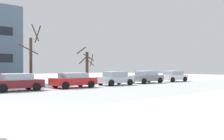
% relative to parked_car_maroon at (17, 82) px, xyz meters
% --- Properties ---
extents(ground_plane, '(120.00, 120.00, 0.00)m').
position_rel_parked_car_maroon_xyz_m(ground_plane, '(-4.15, -9.13, -0.71)').
color(ground_plane, white).
extents(parked_car_maroon, '(4.02, 2.16, 1.38)m').
position_rel_parked_car_maroon_xyz_m(parked_car_maroon, '(0.00, 0.00, 0.00)').
color(parked_car_maroon, maroon).
rests_on(parked_car_maroon, ground).
extents(parked_car_red, '(4.11, 2.26, 1.38)m').
position_rel_parked_car_maroon_xyz_m(parked_car_red, '(5.13, -0.18, 0.00)').
color(parked_car_red, red).
rests_on(parked_car_red, ground).
extents(parked_car_silver, '(3.89, 2.13, 1.44)m').
position_rel_parked_car_maroon_xyz_m(parked_car_silver, '(10.25, -0.15, 0.02)').
color(parked_car_silver, silver).
rests_on(parked_car_silver, ground).
extents(parked_car_gray, '(4.19, 2.17, 1.46)m').
position_rel_parked_car_maroon_xyz_m(parked_car_gray, '(15.38, 0.07, 0.03)').
color(parked_car_gray, slate).
rests_on(parked_car_gray, ground).
extents(parked_car_white, '(4.02, 2.17, 1.42)m').
position_rel_parked_car_maroon_xyz_m(parked_car_white, '(20.51, 0.00, 0.01)').
color(parked_car_white, white).
rests_on(parked_car_white, ground).
extents(tree_far_right, '(1.82, 1.88, 4.31)m').
position_rel_parked_car_maroon_xyz_m(tree_far_right, '(9.45, 3.82, 1.36)').
color(tree_far_right, '#423326').
rests_on(tree_far_right, ground).
extents(tree_far_left, '(2.01, 1.93, 5.82)m').
position_rel_parked_car_maroon_xyz_m(tree_far_left, '(2.45, 2.80, 1.94)').
color(tree_far_left, '#423326').
rests_on(tree_far_left, ground).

